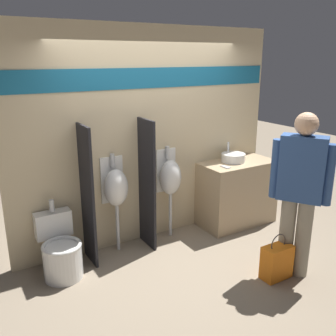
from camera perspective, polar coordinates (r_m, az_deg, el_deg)
The scene contains 12 objects.
ground_plane at distance 4.74m, azimuth 1.09°, elevation -12.76°, with size 16.00×16.00×0.00m, color gray.
display_wall at distance 4.75m, azimuth -2.69°, elevation 4.89°, with size 3.62×0.07×2.70m.
sink_counter at distance 5.44m, azimuth 10.43°, elevation -3.75°, with size 1.08×0.56×0.92m.
sink_basin at distance 5.29m, azimuth 9.91°, elevation 1.59°, with size 0.33×0.33×0.26m.
cell_phone at distance 5.01m, azimuth 8.77°, elevation 0.16°, with size 0.07×0.14×0.01m.
divider_near_counter at distance 4.34m, azimuth -12.18°, elevation -4.22°, with size 0.03×0.40×1.63m.
divider_mid at distance 4.62m, azimuth -3.22°, elevation -2.55°, with size 0.03×0.40×1.63m.
urinal_near_counter at distance 4.53m, azimuth -7.98°, elevation -3.00°, with size 0.30×0.25×1.22m.
urinal_far at distance 4.86m, azimuth 0.30°, elevation -1.46°, with size 0.30×0.25×1.22m.
toilet at distance 4.35m, azimuth -16.03°, elevation -12.23°, with size 0.43×0.59×0.81m.
person_in_vest at distance 4.17m, azimuth 19.44°, elevation -3.04°, with size 0.42×0.55×1.80m.
shopping_bag at distance 4.35m, azimuth 16.23°, elevation -13.54°, with size 0.33×0.18×0.52m.
Camera 1 is at (-2.21, -3.49, 2.33)m, focal length 40.00 mm.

